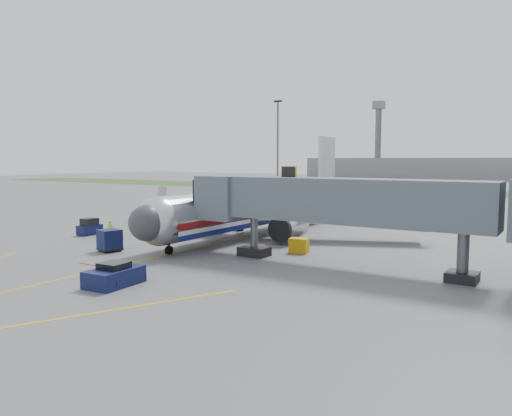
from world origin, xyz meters
The scene contains 16 objects.
ground centered at (0.00, 0.00, 0.00)m, with size 400.00×400.00×0.00m, color #565659.
grass_strip centered at (0.00, 90.00, 0.01)m, with size 300.00×25.00×0.01m, color #2D4C1E.
apron_markings centered at (0.00, -7.40, 0.00)m, with size 21.52×50.00×0.01m.
airliner centered at (0.00, 15.25, 2.65)m, with size 32.10×35.67×10.25m.
jet_bridge centered at (12.86, 5.00, 4.47)m, with size 25.30×4.00×6.90m.
light_mast_left centered at (-30.00, 70.00, 10.78)m, with size 2.00×0.44×20.40m.
distant_terminal centered at (-10.00, 170.00, 4.00)m, with size 120.00×14.00×8.00m, color slate.
control_tower centered at (-40.00, 165.00, 17.33)m, with size 4.00×4.00×30.00m.
pushback_tug centered at (4.00, -7.00, 0.58)m, with size 2.27×3.46×1.38m.
baggage_tug centered at (-13.48, 5.30, 0.72)m, with size 1.22×2.33×1.63m.
baggage_cart_a centered at (-4.87, 0.35, 0.89)m, with size 2.01×2.01×1.75m.
baggage_cart_b centered at (-7.60, 12.00, 0.99)m, with size 2.22×2.22×1.94m.
baggage_cart_c centered at (-12.81, 14.17, 0.90)m, with size 2.12×2.12×1.77m.
belt_loader centered at (-9.99, 12.14, 0.50)m, with size 2.18×4.25×2.01m.
ground_power_cart centered at (8.29, 8.00, 0.58)m, with size 1.61×1.23×1.17m.
ramp_worker centered at (-10.22, 5.05, 0.81)m, with size 0.59×0.39×1.63m, color #A3E41A.
Camera 1 is at (26.55, -26.61, 7.37)m, focal length 35.00 mm.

